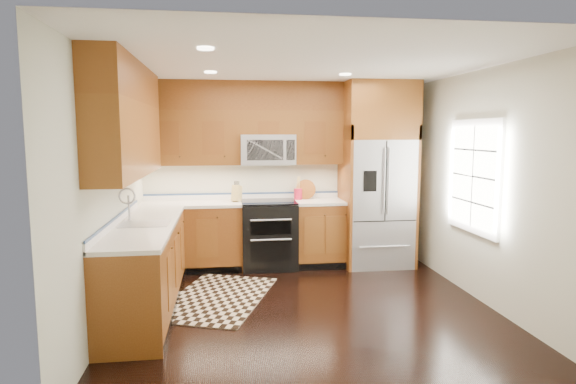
{
  "coord_description": "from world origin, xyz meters",
  "views": [
    {
      "loc": [
        -0.87,
        -4.96,
        1.9
      ],
      "look_at": [
        -0.12,
        0.6,
        1.2
      ],
      "focal_mm": 30.0,
      "sensor_mm": 36.0,
      "label": 1
    }
  ],
  "objects": [
    {
      "name": "ground",
      "position": [
        0.0,
        0.0,
        0.0
      ],
      "size": [
        4.0,
        4.0,
        0.0
      ],
      "primitive_type": "plane",
      "color": "black",
      "rests_on": "ground"
    },
    {
      "name": "wall_back",
      "position": [
        0.0,
        2.0,
        1.3
      ],
      "size": [
        4.0,
        0.02,
        2.6
      ],
      "primitive_type": "cube",
      "color": "beige",
      "rests_on": "ground"
    },
    {
      "name": "wall_left",
      "position": [
        -2.0,
        0.0,
        1.3
      ],
      "size": [
        0.02,
        4.0,
        2.6
      ],
      "primitive_type": "cube",
      "color": "beige",
      "rests_on": "ground"
    },
    {
      "name": "wall_right",
      "position": [
        2.0,
        0.0,
        1.3
      ],
      "size": [
        0.02,
        4.0,
        2.6
      ],
      "primitive_type": "cube",
      "color": "beige",
      "rests_on": "ground"
    },
    {
      "name": "window",
      "position": [
        1.98,
        0.2,
        1.4
      ],
      "size": [
        0.04,
        1.1,
        1.3
      ],
      "color": "white",
      "rests_on": "ground"
    },
    {
      "name": "base_cabinets",
      "position": [
        -1.23,
        0.9,
        0.45
      ],
      "size": [
        2.85,
        3.0,
        0.9
      ],
      "color": "brown",
      "rests_on": "ground"
    },
    {
      "name": "countertop",
      "position": [
        -1.09,
        1.01,
        0.92
      ],
      "size": [
        2.86,
        3.01,
        0.04
      ],
      "color": "silver",
      "rests_on": "base_cabinets"
    },
    {
      "name": "upper_cabinets",
      "position": [
        -1.15,
        1.09,
        2.02
      ],
      "size": [
        2.85,
        3.0,
        1.15
      ],
      "color": "brown",
      "rests_on": "ground"
    },
    {
      "name": "range",
      "position": [
        -0.25,
        1.67,
        0.47
      ],
      "size": [
        0.76,
        0.67,
        0.95
      ],
      "color": "black",
      "rests_on": "ground"
    },
    {
      "name": "microwave",
      "position": [
        -0.25,
        1.8,
        1.66
      ],
      "size": [
        0.76,
        0.4,
        0.42
      ],
      "color": "#B2B2B7",
      "rests_on": "ground"
    },
    {
      "name": "refrigerator",
      "position": [
        1.3,
        1.63,
        1.3
      ],
      "size": [
        0.98,
        0.75,
        2.6
      ],
      "color": "#B2B2B7",
      "rests_on": "ground"
    },
    {
      "name": "sink_faucet",
      "position": [
        -1.73,
        0.23,
        0.99
      ],
      "size": [
        0.54,
        0.44,
        0.37
      ],
      "color": "#B2B2B7",
      "rests_on": "countertop"
    },
    {
      "name": "rug",
      "position": [
        -0.96,
        0.45,
        0.01
      ],
      "size": [
        1.51,
        1.91,
        0.01
      ],
      "primitive_type": "cube",
      "rotation": [
        0.0,
        0.0,
        -0.35
      ],
      "color": "black",
      "rests_on": "ground"
    },
    {
      "name": "knife_block",
      "position": [
        -0.69,
        1.74,
        1.06
      ],
      "size": [
        0.15,
        0.17,
        0.29
      ],
      "color": "tan",
      "rests_on": "countertop"
    },
    {
      "name": "utensil_crock",
      "position": [
        0.19,
        1.82,
        1.05
      ],
      "size": [
        0.14,
        0.14,
        0.33
      ],
      "color": "#B31633",
      "rests_on": "countertop"
    },
    {
      "name": "cutting_board",
      "position": [
        0.31,
        1.85,
        0.95
      ],
      "size": [
        0.29,
        0.29,
        0.02
      ],
      "primitive_type": "cylinder",
      "rotation": [
        0.0,
        0.0,
        -0.0
      ],
      "color": "brown",
      "rests_on": "countertop"
    }
  ]
}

